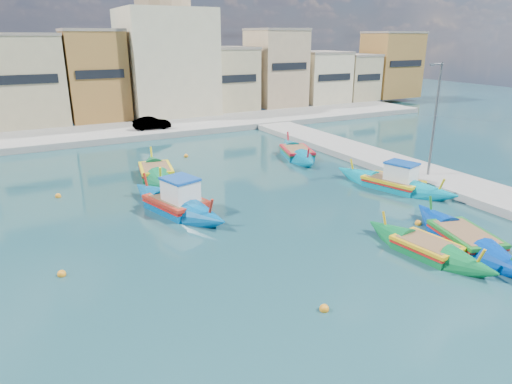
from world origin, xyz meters
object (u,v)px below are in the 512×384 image
object	(u,v)px
luzzu_blue_cabin	(177,205)
luzzu_cyan_south	(426,249)
luzzu_blue_south	(465,240)
luzzu_green	(156,173)
quay_street_lamp	(434,119)
luzzu_turquoise_cabin	(393,184)
church_block	(165,46)
luzzu_cyan_mid	(297,154)

from	to	relation	value
luzzu_blue_cabin	luzzu_cyan_south	world-z (taller)	luzzu_blue_cabin
luzzu_blue_south	luzzu_green	bearing A→B (deg)	118.50
luzzu_blue_cabin	luzzu_blue_south	bearing A→B (deg)	-45.32
luzzu_blue_south	luzzu_cyan_south	xyz separation A→B (m)	(-2.39, 0.20, -0.03)
quay_street_lamp	luzzu_green	xyz separation A→B (m)	(-16.20, 10.05, -4.06)
luzzu_green	luzzu_cyan_south	world-z (taller)	luzzu_green
luzzu_turquoise_cabin	luzzu_cyan_south	bearing A→B (deg)	-125.15
luzzu_turquoise_cabin	luzzu_blue_south	size ratio (longest dim) A/B	1.04
luzzu_turquoise_cabin	luzzu_cyan_south	size ratio (longest dim) A/B	1.27
luzzu_blue_cabin	luzzu_blue_south	world-z (taller)	luzzu_blue_cabin
church_block	luzzu_turquoise_cabin	bearing A→B (deg)	-82.89
quay_street_lamp	luzzu_green	world-z (taller)	quay_street_lamp
luzzu_cyan_mid	luzzu_green	world-z (taller)	luzzu_cyan_mid
church_block	luzzu_blue_south	bearing A→B (deg)	-88.49
quay_street_lamp	luzzu_cyan_mid	distance (m)	11.56
luzzu_green	luzzu_blue_south	world-z (taller)	luzzu_green
luzzu_green	luzzu_cyan_mid	bearing A→B (deg)	-0.41
church_block	luzzu_cyan_south	bearing A→B (deg)	-91.76
luzzu_blue_south	luzzu_turquoise_cabin	bearing A→B (deg)	68.72
quay_street_lamp	luzzu_cyan_mid	world-z (taller)	quay_street_lamp
luzzu_cyan_south	luzzu_green	bearing A→B (deg)	112.58
quay_street_lamp	church_block	bearing A→B (deg)	102.35
luzzu_blue_cabin	luzzu_cyan_south	bearing A→B (deg)	-51.90
church_block	quay_street_lamp	distance (m)	35.04
luzzu_blue_cabin	luzzu_blue_south	distance (m)	15.35
quay_street_lamp	luzzu_cyan_south	distance (m)	12.48
church_block	luzzu_blue_cabin	bearing A→B (deg)	-107.24
luzzu_blue_cabin	luzzu_cyan_mid	xyz separation A→B (m)	(12.90, 7.17, -0.11)
church_block	luzzu_blue_cabin	distance (m)	33.64
luzzu_cyan_mid	luzzu_turquoise_cabin	bearing A→B (deg)	-84.14
church_block	quay_street_lamp	size ratio (longest dim) A/B	2.39
luzzu_turquoise_cabin	luzzu_green	world-z (taller)	luzzu_turquoise_cabin
church_block	quay_street_lamp	world-z (taller)	church_block
quay_street_lamp	luzzu_cyan_south	bearing A→B (deg)	-137.80
luzzu_cyan_south	luzzu_cyan_mid	bearing A→B (deg)	75.87
quay_street_lamp	luzzu_green	bearing A→B (deg)	148.19
luzzu_blue_cabin	luzzu_green	xyz separation A→B (m)	(0.93, 7.26, -0.11)
luzzu_green	luzzu_blue_south	xyz separation A→B (m)	(9.87, -18.17, -0.02)
church_block	luzzu_cyan_mid	xyz separation A→B (m)	(3.22, -24.04, -8.13)
luzzu_turquoise_cabin	luzzu_cyan_south	world-z (taller)	luzzu_turquoise_cabin
church_block	luzzu_turquoise_cabin	size ratio (longest dim) A/B	2.08
luzzu_blue_cabin	church_block	bearing A→B (deg)	72.76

